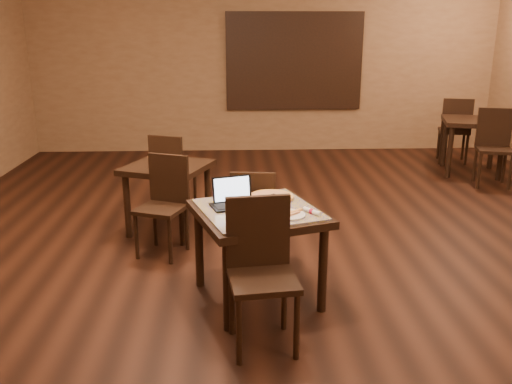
{
  "coord_description": "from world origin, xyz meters",
  "views": [
    {
      "loc": [
        -0.58,
        -4.53,
        2.11
      ],
      "look_at": [
        -0.4,
        -0.41,
        0.85
      ],
      "focal_mm": 38.0,
      "sensor_mm": 36.0,
      "label": 1
    }
  ],
  "objects_px": {
    "laptop": "(232,198)",
    "other_table_a_chair_far": "(455,127)",
    "chair_main_far": "(254,213)",
    "other_table_b": "(168,176)",
    "other_table_b_chair_far": "(171,170)",
    "pizza_pan": "(271,199)",
    "other_table_b_chair_near": "(165,199)",
    "other_table_a_chair_near": "(494,142)",
    "chair_main_near": "(261,263)",
    "other_table_a": "(474,129)",
    "tiled_table": "(258,221)"
  },
  "relations": [
    {
      "from": "tiled_table",
      "to": "chair_main_near",
      "type": "bearing_deg",
      "value": -109.64
    },
    {
      "from": "chair_main_far",
      "to": "pizza_pan",
      "type": "height_order",
      "value": "chair_main_far"
    },
    {
      "from": "tiled_table",
      "to": "chair_main_near",
      "type": "distance_m",
      "value": 0.62
    },
    {
      "from": "tiled_table",
      "to": "other_table_b_chair_far",
      "type": "distance_m",
      "value": 2.31
    },
    {
      "from": "chair_main_near",
      "to": "chair_main_far",
      "type": "xyz_separation_m",
      "value": [
        0.0,
        1.23,
        -0.06
      ]
    },
    {
      "from": "other_table_a_chair_near",
      "to": "other_table_b_chair_far",
      "type": "xyz_separation_m",
      "value": [
        -4.32,
        -1.08,
        -0.06
      ]
    },
    {
      "from": "other_table_b_chair_far",
      "to": "other_table_b_chair_near",
      "type": "bearing_deg",
      "value": 114.9
    },
    {
      "from": "other_table_b_chair_near",
      "to": "chair_main_far",
      "type": "bearing_deg",
      "value": -2.58
    },
    {
      "from": "laptop",
      "to": "other_table_a",
      "type": "distance_m",
      "value": 5.17
    },
    {
      "from": "chair_main_far",
      "to": "other_table_b",
      "type": "relative_size",
      "value": 0.9
    },
    {
      "from": "other_table_a",
      "to": "other_table_a_chair_near",
      "type": "relative_size",
      "value": 1.01
    },
    {
      "from": "other_table_b",
      "to": "other_table_b_chair_near",
      "type": "distance_m",
      "value": 0.57
    },
    {
      "from": "other_table_a_chair_near",
      "to": "other_table_b_chair_far",
      "type": "distance_m",
      "value": 4.45
    },
    {
      "from": "tiled_table",
      "to": "laptop",
      "type": "bearing_deg",
      "value": 134.65
    },
    {
      "from": "chair_main_far",
      "to": "other_table_a",
      "type": "relative_size",
      "value": 0.86
    },
    {
      "from": "chair_main_far",
      "to": "other_table_b_chair_near",
      "type": "xyz_separation_m",
      "value": [
        -0.84,
        0.38,
        0.02
      ]
    },
    {
      "from": "laptop",
      "to": "other_table_a_chair_near",
      "type": "relative_size",
      "value": 0.35
    },
    {
      "from": "other_table_a_chair_far",
      "to": "pizza_pan",
      "type": "bearing_deg",
      "value": 67.63
    },
    {
      "from": "tiled_table",
      "to": "other_table_b",
      "type": "relative_size",
      "value": 1.14
    },
    {
      "from": "chair_main_far",
      "to": "pizza_pan",
      "type": "xyz_separation_m",
      "value": [
        0.13,
        -0.38,
        0.25
      ]
    },
    {
      "from": "other_table_a_chair_far",
      "to": "other_table_b_chair_far",
      "type": "relative_size",
      "value": 1.1
    },
    {
      "from": "other_table_a_chair_near",
      "to": "other_table_b",
      "type": "relative_size",
      "value": 1.03
    },
    {
      "from": "chair_main_far",
      "to": "other_table_b_chair_near",
      "type": "bearing_deg",
      "value": -17.44
    },
    {
      "from": "other_table_b_chair_far",
      "to": "other_table_a_chair_far",
      "type": "bearing_deg",
      "value": -129.79
    },
    {
      "from": "pizza_pan",
      "to": "other_table_a_chair_far",
      "type": "xyz_separation_m",
      "value": [
        3.24,
        4.19,
        -0.17
      ]
    },
    {
      "from": "chair_main_far",
      "to": "other_table_b_chair_far",
      "type": "relative_size",
      "value": 0.96
    },
    {
      "from": "tiled_table",
      "to": "other_table_a_chair_far",
      "type": "bearing_deg",
      "value": 34.23
    },
    {
      "from": "other_table_b_chair_near",
      "to": "other_table_a_chair_far",
      "type": "bearing_deg",
      "value": 60.97
    },
    {
      "from": "pizza_pan",
      "to": "other_table_b_chair_near",
      "type": "xyz_separation_m",
      "value": [
        -0.97,
        0.76,
        -0.23
      ]
    },
    {
      "from": "laptop",
      "to": "other_table_a_chair_far",
      "type": "height_order",
      "value": "other_table_a_chair_far"
    },
    {
      "from": "other_table_b_chair_near",
      "to": "other_table_b_chair_far",
      "type": "xyz_separation_m",
      "value": [
        -0.06,
        1.12,
        0.0
      ]
    },
    {
      "from": "pizza_pan",
      "to": "other_table_b",
      "type": "height_order",
      "value": "pizza_pan"
    },
    {
      "from": "other_table_a",
      "to": "other_table_a_chair_near",
      "type": "distance_m",
      "value": 0.62
    },
    {
      "from": "chair_main_near",
      "to": "other_table_a_chair_near",
      "type": "xyz_separation_m",
      "value": [
        3.42,
        3.81,
        0.02
      ]
    },
    {
      "from": "other_table_a_chair_near",
      "to": "other_table_b_chair_far",
      "type": "relative_size",
      "value": 1.1
    },
    {
      "from": "chair_main_far",
      "to": "chair_main_near",
      "type": "bearing_deg",
      "value": 96.81
    },
    {
      "from": "chair_main_far",
      "to": "other_table_a",
      "type": "distance_m",
      "value": 4.67
    },
    {
      "from": "chair_main_near",
      "to": "laptop",
      "type": "bearing_deg",
      "value": 97.81
    },
    {
      "from": "tiled_table",
      "to": "other_table_b_chair_far",
      "type": "bearing_deg",
      "value": 94.61
    },
    {
      "from": "other_table_a_chair_near",
      "to": "other_table_b",
      "type": "distance_m",
      "value": 4.59
    },
    {
      "from": "laptop",
      "to": "other_table_a",
      "type": "bearing_deg",
      "value": 28.45
    },
    {
      "from": "laptop",
      "to": "other_table_b",
      "type": "relative_size",
      "value": 0.36
    },
    {
      "from": "laptop",
      "to": "other_table_a_chair_far",
      "type": "bearing_deg",
      "value": 33.0
    },
    {
      "from": "other_table_b",
      "to": "other_table_b_chair_near",
      "type": "relative_size",
      "value": 1.07
    },
    {
      "from": "tiled_table",
      "to": "other_table_a",
      "type": "bearing_deg",
      "value": 29.83
    },
    {
      "from": "tiled_table",
      "to": "laptop",
      "type": "xyz_separation_m",
      "value": [
        -0.2,
        0.1,
        0.16
      ]
    },
    {
      "from": "other_table_b_chair_near",
      "to": "other_table_b_chair_far",
      "type": "distance_m",
      "value": 1.12
    },
    {
      "from": "tiled_table",
      "to": "pizza_pan",
      "type": "relative_size",
      "value": 3.39
    },
    {
      "from": "other_table_a_chair_near",
      "to": "other_table_a_chair_far",
      "type": "xyz_separation_m",
      "value": [
        -0.05,
        1.23,
        0.0
      ]
    },
    {
      "from": "other_table_b_chair_near",
      "to": "other_table_b_chair_far",
      "type": "bearing_deg",
      "value": 114.9
    }
  ]
}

